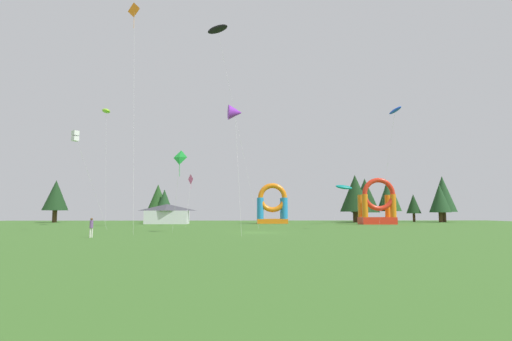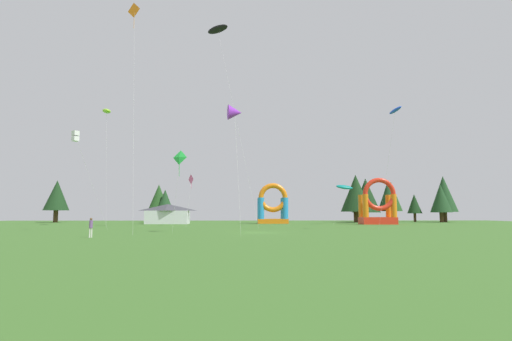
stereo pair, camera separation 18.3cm
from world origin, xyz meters
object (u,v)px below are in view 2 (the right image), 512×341
at_px(kite_teal_parafoil, 344,187).
at_px(inflatable_yellow_castle, 273,208).
at_px(festival_tent, 168,214).
at_px(kite_white_box, 76,136).
at_px(kite_blue_parafoil, 395,110).
at_px(kite_pink_diamond, 192,180).
at_px(kite_black_parafoil, 218,29).
at_px(person_midfield, 91,226).
at_px(kite_lime_parafoil, 107,111).
at_px(inflatable_blue_arch, 378,207).
at_px(kite_orange_diamond, 135,13).
at_px(kite_green_diamond, 179,158).
at_px(kite_purple_delta, 235,113).

xyz_separation_m(kite_teal_parafoil, inflatable_yellow_castle, (-12.00, 5.10, -3.50)).
distance_m(inflatable_yellow_castle, festival_tent, 18.84).
xyz_separation_m(kite_white_box, kite_blue_parafoil, (36.09, 0.05, 3.17)).
bearing_deg(kite_teal_parafoil, kite_pink_diamond, -161.57).
bearing_deg(kite_black_parafoil, person_midfield, -114.26).
xyz_separation_m(kite_lime_parafoil, inflatable_blue_arch, (43.96, 7.52, -14.52)).
xyz_separation_m(kite_orange_diamond, person_midfield, (0.85, -12.83, -24.69)).
relative_size(kite_green_diamond, inflatable_yellow_castle, 1.06).
xyz_separation_m(kite_teal_parafoil, kite_purple_delta, (-17.96, -29.29, 5.46)).
bearing_deg(kite_black_parafoil, kite_green_diamond, -100.83).
xyz_separation_m(kite_white_box, person_midfield, (6.60, -11.62, -9.52)).
bearing_deg(kite_purple_delta, kite_white_box, 162.29).
bearing_deg(kite_blue_parafoil, kite_black_parafoil, 160.92).
distance_m(kite_black_parafoil, inflatable_yellow_castle, 33.12).
distance_m(kite_white_box, inflatable_blue_arch, 48.33).
height_order(person_midfield, inflatable_blue_arch, inflatable_blue_arch).
distance_m(kite_lime_parafoil, kite_purple_delta, 30.23).
height_order(kite_pink_diamond, festival_tent, kite_pink_diamond).
xyz_separation_m(kite_lime_parafoil, kite_green_diamond, (14.98, -21.98, -10.24)).
bearing_deg(kite_orange_diamond, kite_purple_delta, -29.70).
distance_m(kite_white_box, festival_tent, 28.60).
bearing_deg(person_midfield, festival_tent, 57.00).
distance_m(kite_lime_parafoil, kite_teal_parafoil, 40.56).
height_order(kite_black_parafoil, kite_blue_parafoil, kite_black_parafoil).
bearing_deg(person_midfield, kite_pink_diamond, 45.73).
xyz_separation_m(kite_teal_parafoil, kite_blue_parafoil, (0.23, -23.53, 7.30)).
relative_size(kite_orange_diamond, person_midfield, 16.79).
bearing_deg(kite_pink_diamond, kite_black_parafoil, -62.11).
xyz_separation_m(kite_white_box, festival_tent, (5.16, 26.75, -8.71)).
bearing_deg(festival_tent, kite_purple_delta, -68.57).
xyz_separation_m(kite_black_parafoil, kite_purple_delta, (2.77, -13.02, -14.77)).
height_order(kite_white_box, kite_purple_delta, kite_purple_delta).
bearing_deg(kite_orange_diamond, festival_tent, 91.35).
bearing_deg(festival_tent, kite_orange_diamond, -88.65).
bearing_deg(festival_tent, inflatable_blue_arch, -5.12).
xyz_separation_m(kite_lime_parafoil, kite_white_box, (2.40, -15.97, -6.98)).
bearing_deg(kite_black_parafoil, kite_teal_parafoil, 38.14).
bearing_deg(kite_orange_diamond, kite_blue_parafoil, -2.20).
relative_size(kite_green_diamond, person_midfield, 4.94).
bearing_deg(inflatable_yellow_castle, kite_green_diamond, -108.01).
bearing_deg(kite_black_parafoil, inflatable_yellow_castle, 67.78).
height_order(kite_lime_parafoil, kite_black_parafoil, kite_black_parafoil).
height_order(kite_pink_diamond, inflatable_yellow_castle, kite_pink_diamond).
height_order(kite_lime_parafoil, kite_purple_delta, kite_lime_parafoil).
relative_size(kite_black_parafoil, person_midfield, 17.32).
bearing_deg(inflatable_yellow_castle, kite_black_parafoil, -112.22).
height_order(kite_green_diamond, inflatable_blue_arch, inflatable_blue_arch).
xyz_separation_m(kite_teal_parafoil, person_midfield, (-29.26, -35.19, -5.39)).
bearing_deg(kite_green_diamond, kite_purple_delta, 3.20).
bearing_deg(inflatable_blue_arch, kite_white_box, -150.53).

